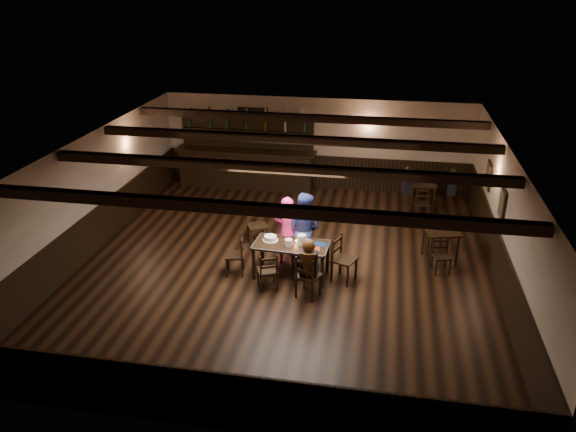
% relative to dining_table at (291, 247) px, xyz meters
% --- Properties ---
extents(ground, '(10.00, 10.00, 0.00)m').
position_rel_dining_table_xyz_m(ground, '(-0.20, 0.45, -0.67)').
color(ground, black).
rests_on(ground, ground).
extents(room_shell, '(9.02, 10.02, 2.71)m').
position_rel_dining_table_xyz_m(room_shell, '(-0.19, 0.49, 1.07)').
color(room_shell, beige).
rests_on(room_shell, ground).
extents(dining_table, '(1.62, 0.88, 0.75)m').
position_rel_dining_table_xyz_m(dining_table, '(0.00, 0.00, 0.00)').
color(dining_table, black).
rests_on(dining_table, ground).
extents(chair_near_left, '(0.50, 0.49, 0.82)m').
position_rel_dining_table_xyz_m(chair_near_left, '(-0.36, -0.67, -0.19)').
color(chair_near_left, black).
rests_on(chair_near_left, ground).
extents(chair_near_right, '(0.54, 0.53, 0.92)m').
position_rel_dining_table_xyz_m(chair_near_right, '(0.45, -0.84, -0.13)').
color(chair_near_right, black).
rests_on(chair_near_right, ground).
extents(chair_end_left, '(0.46, 0.47, 0.87)m').
position_rel_dining_table_xyz_m(chair_end_left, '(-1.13, -0.10, -0.16)').
color(chair_end_left, black).
rests_on(chair_end_left, ground).
extents(chair_end_right, '(0.58, 0.59, 0.99)m').
position_rel_dining_table_xyz_m(chair_end_right, '(1.05, 0.02, -0.10)').
color(chair_end_right, black).
rests_on(chair_end_right, ground).
extents(chair_far_pushed, '(0.59, 0.58, 0.96)m').
position_rel_dining_table_xyz_m(chair_far_pushed, '(-1.08, 1.42, -0.11)').
color(chair_far_pushed, black).
rests_on(chair_far_pushed, ground).
extents(woman_pink, '(0.65, 0.48, 1.61)m').
position_rel_dining_table_xyz_m(woman_pink, '(-0.17, 0.49, 0.13)').
color(woman_pink, '#D83499').
rests_on(woman_pink, ground).
extents(man_blue, '(0.99, 0.88, 1.69)m').
position_rel_dining_table_xyz_m(man_blue, '(0.17, 0.57, 0.17)').
color(man_blue, navy).
rests_on(man_blue, ground).
extents(seated_person, '(0.35, 0.52, 0.84)m').
position_rel_dining_table_xyz_m(seated_person, '(0.48, -0.78, 0.17)').
color(seated_person, black).
rests_on(seated_person, ground).
extents(cake, '(0.34, 0.34, 0.10)m').
position_rel_dining_table_xyz_m(cake, '(-0.47, 0.10, 0.13)').
color(cake, white).
rests_on(cake, dining_table).
extents(plate_stack_a, '(0.16, 0.16, 0.15)m').
position_rel_dining_table_xyz_m(plate_stack_a, '(-0.04, -0.09, 0.15)').
color(plate_stack_a, white).
rests_on(plate_stack_a, dining_table).
extents(plate_stack_b, '(0.19, 0.19, 0.22)m').
position_rel_dining_table_xyz_m(plate_stack_b, '(0.22, 0.03, 0.19)').
color(plate_stack_b, white).
rests_on(plate_stack_b, dining_table).
extents(tea_light, '(0.06, 0.06, 0.06)m').
position_rel_dining_table_xyz_m(tea_light, '(0.09, 0.08, 0.10)').
color(tea_light, '#A5A8AD').
rests_on(tea_light, dining_table).
extents(salt_shaker, '(0.03, 0.03, 0.08)m').
position_rel_dining_table_xyz_m(salt_shaker, '(0.30, -0.13, 0.12)').
color(salt_shaker, silver).
rests_on(salt_shaker, dining_table).
extents(pepper_shaker, '(0.04, 0.04, 0.10)m').
position_rel_dining_table_xyz_m(pepper_shaker, '(0.42, -0.06, 0.13)').
color(pepper_shaker, '#A5A8AD').
rests_on(pepper_shaker, dining_table).
extents(drink_glass, '(0.06, 0.06, 0.10)m').
position_rel_dining_table_xyz_m(drink_glass, '(0.31, 0.10, 0.13)').
color(drink_glass, silver).
rests_on(drink_glass, dining_table).
extents(menu_red, '(0.33, 0.25, 0.00)m').
position_rel_dining_table_xyz_m(menu_red, '(0.47, -0.14, 0.08)').
color(menu_red, '#992610').
rests_on(menu_red, dining_table).
extents(menu_blue, '(0.33, 0.27, 0.00)m').
position_rel_dining_table_xyz_m(menu_blue, '(0.60, 0.11, 0.08)').
color(menu_blue, '#0E1F4A').
rests_on(menu_blue, dining_table).
extents(bar_counter, '(4.18, 0.70, 2.20)m').
position_rel_dining_table_xyz_m(bar_counter, '(-2.26, 5.17, 0.05)').
color(bar_counter, black).
rests_on(bar_counter, ground).
extents(back_table_a, '(0.87, 0.87, 0.75)m').
position_rel_dining_table_xyz_m(back_table_a, '(3.16, 1.29, -0.03)').
color(back_table_a, black).
rests_on(back_table_a, ground).
extents(back_table_b, '(0.76, 0.76, 0.75)m').
position_rel_dining_table_xyz_m(back_table_b, '(2.86, 4.29, -0.03)').
color(back_table_b, black).
rests_on(back_table_b, ground).
extents(bg_patron_left, '(0.30, 0.41, 0.76)m').
position_rel_dining_table_xyz_m(bg_patron_left, '(2.46, 4.17, 0.17)').
color(bg_patron_left, black).
rests_on(bg_patron_left, ground).
extents(bg_patron_right, '(0.27, 0.39, 0.75)m').
position_rel_dining_table_xyz_m(bg_patron_right, '(3.64, 4.31, 0.17)').
color(bg_patron_right, black).
rests_on(bg_patron_right, ground).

